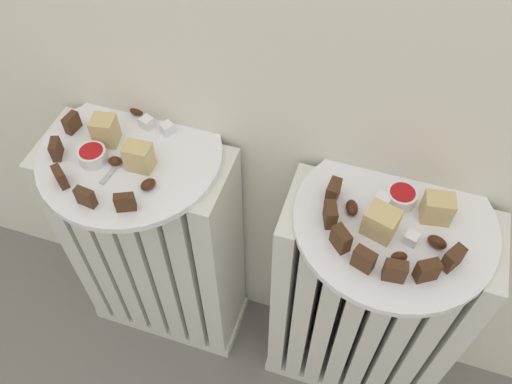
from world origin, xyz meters
name	(u,v)px	position (x,y,z in m)	size (l,w,h in m)	color
radiator_left	(157,250)	(-0.22, 0.28, 0.29)	(0.35, 0.15, 0.58)	silver
radiator_right	(363,309)	(0.22, 0.28, 0.29)	(0.35, 0.15, 0.58)	silver
plate_left	(130,155)	(-0.22, 0.28, 0.59)	(0.31, 0.31, 0.01)	white
plate_right	(395,222)	(0.22, 0.28, 0.59)	(0.31, 0.31, 0.01)	white
dark_cake_slice_left_0	(72,123)	(-0.34, 0.30, 0.61)	(0.03, 0.01, 0.03)	#472B19
dark_cake_slice_left_1	(56,149)	(-0.33, 0.24, 0.61)	(0.03, 0.01, 0.03)	#472B19
dark_cake_slice_left_2	(60,177)	(-0.29, 0.19, 0.61)	(0.03, 0.01, 0.03)	#472B19
dark_cake_slice_left_3	(86,197)	(-0.24, 0.16, 0.61)	(0.03, 0.01, 0.03)	#472B19
dark_cake_slice_left_4	(125,202)	(-0.17, 0.17, 0.61)	(0.03, 0.01, 0.03)	#472B19
marble_cake_slice_left_0	(105,130)	(-0.27, 0.29, 0.62)	(0.04, 0.04, 0.05)	tan
marble_cake_slice_left_1	(139,157)	(-0.19, 0.26, 0.62)	(0.04, 0.03, 0.05)	tan
turkish_delight_left_0	(147,123)	(-0.22, 0.34, 0.61)	(0.02, 0.02, 0.02)	white
turkish_delight_left_1	(167,128)	(-0.18, 0.34, 0.61)	(0.02, 0.02, 0.02)	white
medjool_date_left_0	(137,111)	(-0.25, 0.37, 0.60)	(0.03, 0.02, 0.01)	#3D1E0F
medjool_date_left_1	(115,161)	(-0.23, 0.25, 0.60)	(0.02, 0.02, 0.01)	#3D1E0F
medjool_date_left_2	(148,184)	(-0.16, 0.22, 0.60)	(0.03, 0.02, 0.02)	#3D1E0F
jam_bowl_left	(92,155)	(-0.27, 0.25, 0.61)	(0.05, 0.05, 0.02)	white
dark_cake_slice_right_0	(333,191)	(0.12, 0.29, 0.61)	(0.03, 0.02, 0.04)	#472B19
dark_cake_slice_right_1	(330,214)	(0.13, 0.25, 0.61)	(0.03, 0.02, 0.04)	#472B19
dark_cake_slice_right_2	(341,239)	(0.15, 0.21, 0.61)	(0.03, 0.02, 0.04)	#472B19
dark_cake_slice_right_3	(364,259)	(0.19, 0.18, 0.61)	(0.03, 0.02, 0.04)	#472B19
dark_cake_slice_right_4	(395,271)	(0.23, 0.18, 0.61)	(0.03, 0.02, 0.04)	#472B19
dark_cake_slice_right_5	(427,271)	(0.27, 0.19, 0.61)	(0.03, 0.02, 0.04)	#472B19
dark_cake_slice_right_6	(453,258)	(0.31, 0.22, 0.61)	(0.03, 0.02, 0.04)	#472B19
marble_cake_slice_right_0	(437,208)	(0.28, 0.30, 0.62)	(0.04, 0.03, 0.05)	tan
marble_cake_slice_right_1	(381,222)	(0.20, 0.25, 0.62)	(0.05, 0.04, 0.05)	tan
turkish_delight_right_0	(411,238)	(0.25, 0.25, 0.61)	(0.02, 0.02, 0.02)	white
turkish_delight_right_1	(383,201)	(0.20, 0.30, 0.61)	(0.02, 0.02, 0.02)	white
medjool_date_right_0	(352,208)	(0.15, 0.28, 0.60)	(0.03, 0.02, 0.02)	#3D1E0F
medjool_date_right_1	(399,257)	(0.24, 0.21, 0.61)	(0.02, 0.01, 0.02)	#3D1E0F
medjool_date_right_2	(437,242)	(0.28, 0.25, 0.61)	(0.03, 0.02, 0.02)	#3D1E0F
jam_bowl_right	(401,196)	(0.22, 0.32, 0.61)	(0.05, 0.05, 0.02)	white
fork	(121,160)	(-0.23, 0.26, 0.60)	(0.03, 0.10, 0.00)	#B7B7BC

